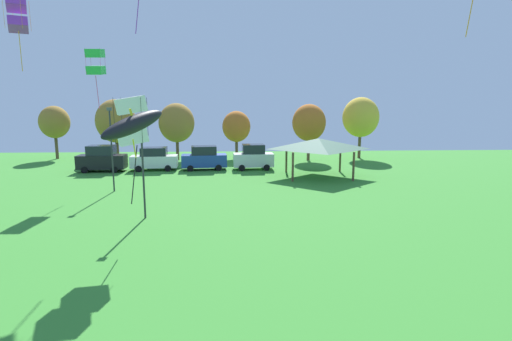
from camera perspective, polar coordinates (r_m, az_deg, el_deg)
The scene contains 17 objects.
kite_flying_0 at distance 15.33m, azimuth -17.14°, elevation 6.33°, with size 2.24×2.72×1.94m.
kite_flying_2 at distance 35.59m, azimuth -21.95°, elevation 14.20°, with size 1.22×1.29×4.79m.
kite_flying_3 at distance 38.14m, azimuth -30.97°, elevation 18.56°, with size 1.93×2.01×5.65m.
kite_flying_11 at distance 20.05m, azimuth -17.37°, elevation 6.82°, with size 1.78×1.72×5.27m.
parked_car_leftmost at distance 42.98m, azimuth -21.16°, elevation 1.56°, with size 4.68×2.13×2.65m.
parked_car_second_from_left at distance 42.23m, azimuth -14.33°, elevation 1.61°, with size 4.77×2.32×2.35m.
parked_car_third_from_left at distance 41.54m, azimuth -7.42°, elevation 1.77°, with size 4.76×2.45×2.47m.
parked_car_rightmost_in_row at distance 41.41m, azimuth -0.38°, elevation 1.91°, with size 4.21×2.28×2.61m.
park_pavilion at distance 37.70m, azimuth 8.92°, elevation 3.78°, with size 7.01×6.05×3.60m.
light_post_0 at distance 32.78m, azimuth -19.95°, elevation 3.45°, with size 0.36×0.20×6.54m.
light_post_1 at distance 24.60m, azimuth -15.89°, elevation 1.15°, with size 0.36×0.20×6.06m.
treeline_tree_0 at distance 54.70m, azimuth -26.84°, elevation 6.17°, with size 3.56×3.56×6.46m.
treeline_tree_1 at distance 50.33m, azimuth -19.40°, elevation 6.67°, with size 4.64×4.64×7.25m.
treeline_tree_2 at distance 48.80m, azimuth -11.27°, elevation 6.68°, with size 4.22×4.22×6.79m.
treeline_tree_3 at distance 49.58m, azimuth -2.82°, elevation 6.27°, with size 3.47×3.47×5.83m.
treeline_tree_4 at distance 48.01m, azimuth 7.58°, elevation 6.78°, with size 3.97×3.97×6.69m.
treeline_tree_5 at distance 51.24m, azimuth 14.72°, elevation 7.35°, with size 4.44×4.44×7.50m.
Camera 1 is at (0.79, 3.81, 6.98)m, focal length 28.00 mm.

